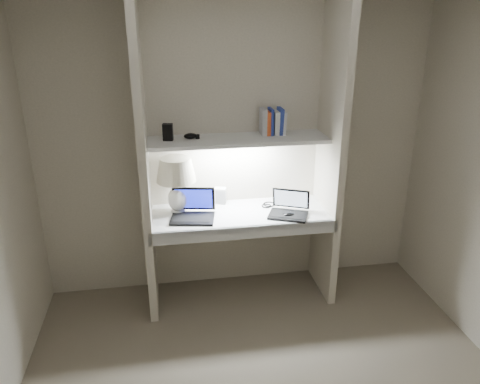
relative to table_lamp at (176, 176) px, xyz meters
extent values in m
cube|color=beige|center=(0.49, 0.19, 0.17)|extent=(3.20, 0.01, 2.50)
cube|color=beige|center=(-0.24, -0.09, 0.17)|extent=(0.06, 0.55, 2.50)
cube|color=beige|center=(1.22, -0.09, 0.17)|extent=(0.06, 0.55, 2.50)
cube|color=white|center=(0.49, -0.09, -0.33)|extent=(1.40, 0.55, 0.04)
cube|color=silver|center=(0.49, -0.35, -0.36)|extent=(1.46, 0.03, 0.10)
cube|color=silver|center=(0.49, 0.01, 0.27)|extent=(1.40, 0.36, 0.03)
cube|color=white|center=(0.49, 0.01, 0.25)|extent=(0.60, 0.04, 0.02)
cylinder|color=white|center=(0.00, 0.00, -0.30)|extent=(0.11, 0.11, 0.02)
ellipsoid|color=white|center=(0.00, 0.00, -0.19)|extent=(0.16, 0.16, 0.20)
cylinder|color=white|center=(0.00, 0.00, -0.08)|extent=(0.02, 0.02, 0.08)
sphere|color=#FFD899|center=(0.00, 0.00, 0.00)|extent=(0.05, 0.05, 0.05)
cube|color=black|center=(0.10, -0.16, -0.30)|extent=(0.37, 0.29, 0.02)
cube|color=black|center=(0.10, -0.16, -0.29)|extent=(0.31, 0.21, 0.00)
cube|color=black|center=(0.13, -0.02, -0.19)|extent=(0.34, 0.12, 0.21)
cube|color=#1622C0|center=(0.13, -0.03, -0.19)|extent=(0.30, 0.10, 0.17)
cube|color=black|center=(0.86, -0.22, -0.30)|extent=(0.36, 0.31, 0.02)
cube|color=black|center=(0.86, -0.22, -0.29)|extent=(0.29, 0.24, 0.00)
cube|color=black|center=(0.91, -0.11, -0.21)|extent=(0.30, 0.18, 0.17)
cube|color=#CDE4FB|center=(0.91, -0.11, -0.21)|extent=(0.26, 0.15, 0.14)
cube|color=silver|center=(0.36, 0.14, -0.24)|extent=(0.11, 0.09, 0.14)
ellipsoid|color=black|center=(0.86, -0.23, -0.29)|extent=(0.11, 0.07, 0.04)
torus|color=black|center=(0.76, 0.03, -0.30)|extent=(0.12, 0.12, 0.01)
cube|color=yellow|center=(0.10, -0.06, -0.31)|extent=(0.07, 0.07, 0.00)
cube|color=silver|center=(0.87, 0.09, 0.38)|extent=(0.03, 0.14, 0.19)
cube|color=navy|center=(0.84, 0.09, 0.39)|extent=(0.04, 0.14, 0.21)
cube|color=silver|center=(0.81, 0.09, 0.38)|extent=(0.04, 0.14, 0.18)
cube|color=navy|center=(0.77, 0.09, 0.39)|extent=(0.02, 0.14, 0.21)
cube|color=#CB4C1C|center=(0.74, 0.09, 0.38)|extent=(0.03, 0.14, 0.18)
cube|color=#B4B3B8|center=(0.71, 0.09, 0.39)|extent=(0.04, 0.14, 0.21)
cube|color=black|center=(-0.04, 0.03, 0.35)|extent=(0.08, 0.06, 0.13)
ellipsoid|color=black|center=(0.13, 0.04, 0.31)|extent=(0.11, 0.09, 0.04)
camera|label=1|loc=(-0.07, -3.49, 1.23)|focal=35.00mm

